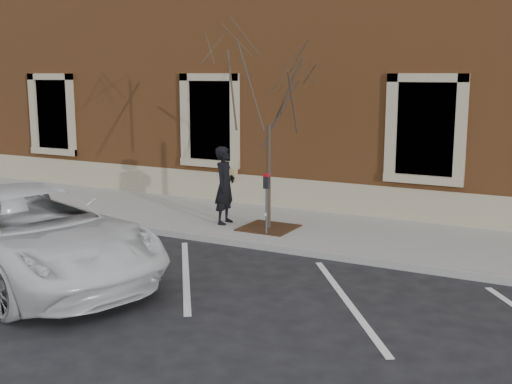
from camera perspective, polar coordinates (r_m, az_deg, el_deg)
The scene contains 10 objects.
ground at distance 13.99m, azimuth -1.16°, elevation -4.83°, with size 120.00×120.00×0.00m, color #28282B.
sidewalk_near at distance 15.47m, azimuth 2.01°, elevation -3.05°, with size 40.00×3.50×0.15m, color gray.
curb_near at distance 13.93m, azimuth -1.26°, elevation -4.58°, with size 40.00×0.12×0.15m, color #9E9E99.
parking_stripes at distance 12.20m, azimuth -6.26°, elevation -7.19°, with size 28.00×4.40×0.01m, color silver, non-canonical shape.
building_civic at distance 20.60m, azimuth 9.59°, elevation 11.17°, with size 40.00×8.62×8.00m.
man at distance 15.26m, azimuth -2.78°, elevation 0.60°, with size 0.68×0.44×1.85m, color black.
parking_meter at distance 14.16m, azimuth 0.94°, elevation -0.04°, with size 0.13×0.10×1.38m.
tree_grate at distance 14.93m, azimuth 1.12°, elevation -3.19°, with size 1.19×1.19×0.03m, color #3D2213.
sapling at distance 14.51m, azimuth 1.16°, elevation 8.59°, with size 2.63×2.63×4.38m.
white_truck at distance 12.34m, azimuth -19.56°, elevation -3.57°, with size 2.75×5.96×1.66m, color silver.
Camera 1 is at (6.61, -11.77, 3.69)m, focal length 45.00 mm.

